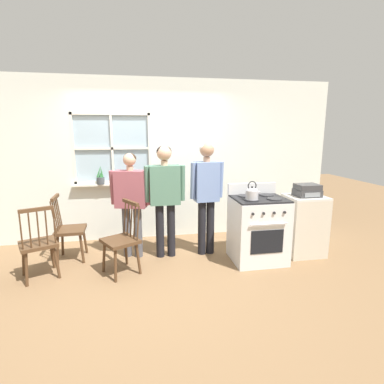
{
  "coord_description": "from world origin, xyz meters",
  "views": [
    {
      "loc": [
        -0.2,
        -3.73,
        1.84
      ],
      "look_at": [
        0.53,
        0.31,
        1.0
      ],
      "focal_mm": 28.0,
      "sensor_mm": 36.0,
      "label": 1
    }
  ],
  "objects_px": {
    "chair_by_window": "(69,230)",
    "chair_center_cluster": "(38,245)",
    "person_adult_right": "(206,188)",
    "side_counter": "(304,225)",
    "chair_near_wall": "(122,241)",
    "person_elderly_left": "(131,196)",
    "stereo": "(307,190)",
    "potted_plant": "(101,178)",
    "person_teen_center": "(165,190)",
    "kettle": "(252,193)",
    "stove": "(258,229)"
  },
  "relations": [
    {
      "from": "chair_by_window",
      "to": "chair_center_cluster",
      "type": "height_order",
      "value": "same"
    },
    {
      "from": "person_adult_right",
      "to": "side_counter",
      "type": "xyz_separation_m",
      "value": [
        1.44,
        -0.27,
        -0.57
      ]
    },
    {
      "from": "chair_near_wall",
      "to": "person_elderly_left",
      "type": "relative_size",
      "value": 0.62
    },
    {
      "from": "chair_by_window",
      "to": "person_adult_right",
      "type": "bearing_deg",
      "value": -96.26
    },
    {
      "from": "chair_center_cluster",
      "to": "person_elderly_left",
      "type": "distance_m",
      "value": 1.33
    },
    {
      "from": "stereo",
      "to": "chair_center_cluster",
      "type": "bearing_deg",
      "value": -178.58
    },
    {
      "from": "chair_near_wall",
      "to": "stereo",
      "type": "xyz_separation_m",
      "value": [
        2.66,
        0.13,
        0.54
      ]
    },
    {
      "from": "potted_plant",
      "to": "stereo",
      "type": "distance_m",
      "value": 3.24
    },
    {
      "from": "person_teen_center",
      "to": "person_adult_right",
      "type": "relative_size",
      "value": 0.98
    },
    {
      "from": "person_teen_center",
      "to": "kettle",
      "type": "relative_size",
      "value": 6.64
    },
    {
      "from": "potted_plant",
      "to": "stereo",
      "type": "bearing_deg",
      "value": -20.3
    },
    {
      "from": "potted_plant",
      "to": "stereo",
      "type": "relative_size",
      "value": 0.91
    },
    {
      "from": "chair_center_cluster",
      "to": "side_counter",
      "type": "height_order",
      "value": "chair_center_cluster"
    },
    {
      "from": "person_teen_center",
      "to": "potted_plant",
      "type": "xyz_separation_m",
      "value": [
        -0.98,
        0.82,
        0.07
      ]
    },
    {
      "from": "chair_near_wall",
      "to": "person_adult_right",
      "type": "bearing_deg",
      "value": 79.72
    },
    {
      "from": "person_teen_center",
      "to": "stereo",
      "type": "bearing_deg",
      "value": -9.16
    },
    {
      "from": "chair_center_cluster",
      "to": "person_elderly_left",
      "type": "xyz_separation_m",
      "value": [
        1.15,
        0.47,
        0.48
      ]
    },
    {
      "from": "kettle",
      "to": "chair_near_wall",
      "type": "bearing_deg",
      "value": 177.64
    },
    {
      "from": "person_adult_right",
      "to": "stereo",
      "type": "xyz_separation_m",
      "value": [
        1.44,
        -0.29,
        -0.03
      ]
    },
    {
      "from": "chair_near_wall",
      "to": "stove",
      "type": "bearing_deg",
      "value": 62.38
    },
    {
      "from": "chair_near_wall",
      "to": "potted_plant",
      "type": "bearing_deg",
      "value": 166.99
    },
    {
      "from": "person_adult_right",
      "to": "kettle",
      "type": "relative_size",
      "value": 6.8
    },
    {
      "from": "chair_by_window",
      "to": "chair_near_wall",
      "type": "height_order",
      "value": "same"
    },
    {
      "from": "person_teen_center",
      "to": "stove",
      "type": "xyz_separation_m",
      "value": [
        1.29,
        -0.37,
        -0.53
      ]
    },
    {
      "from": "chair_near_wall",
      "to": "stereo",
      "type": "bearing_deg",
      "value": 63.42
    },
    {
      "from": "chair_center_cluster",
      "to": "person_teen_center",
      "type": "xyz_separation_m",
      "value": [
        1.63,
        0.39,
        0.56
      ]
    },
    {
      "from": "kettle",
      "to": "chair_center_cluster",
      "type": "bearing_deg",
      "value": 177.66
    },
    {
      "from": "chair_near_wall",
      "to": "potted_plant",
      "type": "height_order",
      "value": "potted_plant"
    },
    {
      "from": "person_elderly_left",
      "to": "side_counter",
      "type": "relative_size",
      "value": 1.7
    },
    {
      "from": "stove",
      "to": "stereo",
      "type": "xyz_separation_m",
      "value": [
        0.77,
        0.07,
        0.51
      ]
    },
    {
      "from": "potted_plant",
      "to": "side_counter",
      "type": "bearing_deg",
      "value": -19.95
    },
    {
      "from": "chair_near_wall",
      "to": "person_teen_center",
      "type": "xyz_separation_m",
      "value": [
        0.61,
        0.43,
        0.56
      ]
    },
    {
      "from": "person_teen_center",
      "to": "potted_plant",
      "type": "height_order",
      "value": "person_teen_center"
    },
    {
      "from": "person_adult_right",
      "to": "stove",
      "type": "distance_m",
      "value": 0.94
    },
    {
      "from": "stove",
      "to": "potted_plant",
      "type": "xyz_separation_m",
      "value": [
        -2.26,
        1.2,
        0.6
      ]
    },
    {
      "from": "chair_near_wall",
      "to": "chair_center_cluster",
      "type": "xyz_separation_m",
      "value": [
        -1.02,
        0.04,
        0.0
      ]
    },
    {
      "from": "person_elderly_left",
      "to": "kettle",
      "type": "bearing_deg",
      "value": -4.58
    },
    {
      "from": "potted_plant",
      "to": "person_teen_center",
      "type": "bearing_deg",
      "value": -40.06
    },
    {
      "from": "chair_near_wall",
      "to": "person_elderly_left",
      "type": "bearing_deg",
      "value": 136.61
    },
    {
      "from": "potted_plant",
      "to": "chair_center_cluster",
      "type": "bearing_deg",
      "value": -118.22
    },
    {
      "from": "kettle",
      "to": "stereo",
      "type": "distance_m",
      "value": 0.96
    },
    {
      "from": "person_teen_center",
      "to": "chair_center_cluster",
      "type": "bearing_deg",
      "value": -167.41
    },
    {
      "from": "chair_near_wall",
      "to": "stove",
      "type": "xyz_separation_m",
      "value": [
        1.89,
        0.06,
        0.03
      ]
    },
    {
      "from": "person_adult_right",
      "to": "stove",
      "type": "relative_size",
      "value": 1.55
    },
    {
      "from": "chair_center_cluster",
      "to": "kettle",
      "type": "height_order",
      "value": "kettle"
    },
    {
      "from": "side_counter",
      "to": "stereo",
      "type": "distance_m",
      "value": 0.54
    },
    {
      "from": "chair_center_cluster",
      "to": "person_adult_right",
      "type": "relative_size",
      "value": 0.57
    },
    {
      "from": "chair_center_cluster",
      "to": "person_adult_right",
      "type": "distance_m",
      "value": 2.35
    },
    {
      "from": "stove",
      "to": "chair_center_cluster",
      "type": "bearing_deg",
      "value": -179.62
    },
    {
      "from": "person_teen_center",
      "to": "side_counter",
      "type": "xyz_separation_m",
      "value": [
        2.06,
        -0.28,
        -0.55
      ]
    }
  ]
}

